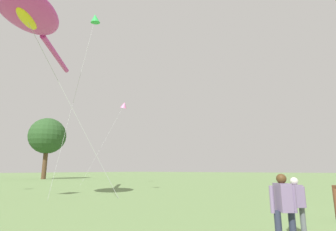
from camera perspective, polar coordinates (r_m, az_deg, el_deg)
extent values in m
ellipsoid|color=#CC3899|center=(17.32, -28.52, 19.48)|extent=(5.63, 5.57, 1.02)
cylinder|color=#CC3899|center=(21.80, -23.40, 11.97)|extent=(4.58, 4.38, 0.37)
ellipsoid|color=yellow|center=(17.10, -28.68, 18.15)|extent=(2.05, 2.01, 0.37)
cylinder|color=#B2B2B7|center=(15.48, -20.11, 0.96)|extent=(5.09, 2.44, 9.71)
cylinder|color=#282D42|center=(6.09, 23.23, -22.44)|extent=(0.14, 0.14, 0.79)
cylinder|color=#282D42|center=(6.21, 25.85, -22.00)|extent=(0.14, 0.14, 0.79)
cube|color=slate|center=(6.06, 24.00, -16.14)|extent=(0.45, 0.42, 0.56)
sphere|color=#4C3319|center=(6.03, 23.70, -12.64)|extent=(0.20, 0.20, 0.20)
cylinder|color=slate|center=(5.97, 21.94, -16.76)|extent=(0.09, 0.09, 0.54)
cylinder|color=slate|center=(6.16, 26.06, -16.24)|extent=(0.09, 0.09, 0.54)
cylinder|color=slate|center=(7.36, 25.80, -20.43)|extent=(0.13, 0.13, 0.74)
cylinder|color=slate|center=(7.50, 27.65, -20.08)|extent=(0.13, 0.13, 0.74)
cube|color=slate|center=(7.35, 26.28, -15.57)|extent=(0.41, 0.40, 0.52)
sphere|color=beige|center=(7.33, 26.02, -12.88)|extent=(0.19, 0.19, 0.19)
cylinder|color=slate|center=(7.25, 24.81, -16.05)|extent=(0.08, 0.08, 0.50)
cylinder|color=slate|center=(7.47, 27.75, -15.63)|extent=(0.08, 0.08, 0.50)
cone|color=green|center=(18.62, -15.76, 19.88)|extent=(0.81, 0.76, 0.63)
cylinder|color=#B2B2B7|center=(16.26, -20.07, 3.22)|extent=(1.72, 0.79, 11.27)
cone|color=pink|center=(31.52, -9.66, 2.26)|extent=(0.87, 1.02, 0.90)
cylinder|color=#B2B2B7|center=(30.30, -14.04, -5.84)|extent=(3.84, 2.24, 9.22)
cylinder|color=#513823|center=(51.24, -25.55, -9.70)|extent=(0.77, 0.77, 5.05)
sphere|color=#284C23|center=(51.58, -25.05, -4.07)|extent=(6.40, 6.40, 6.40)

